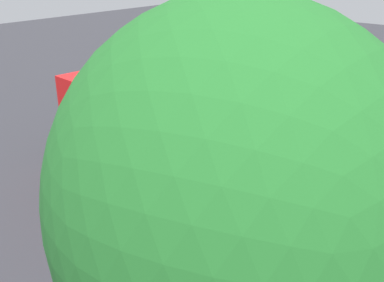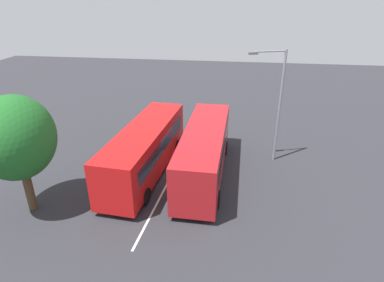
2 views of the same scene
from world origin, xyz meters
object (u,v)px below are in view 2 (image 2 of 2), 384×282
Objects in this scene: bus_far_left at (204,150)px; street_lamp at (277,100)px; pedestrian at (217,117)px; bus_center_left at (145,149)px; depot_tree at (16,138)px.

bus_far_left is 5.69m from street_lamp.
street_lamp reaches higher than pedestrian.
bus_center_left is 1.60× the size of depot_tree.
bus_center_left is at bearing 0.50° from street_lamp.
depot_tree is at bearing 120.19° from bus_far_left.
pedestrian is (8.11, -3.96, -0.72)m from bus_center_left.
pedestrian is 0.26× the size of depot_tree.
pedestrian is at bearing -71.35° from street_lamp.
street_lamp reaches higher than depot_tree.
bus_center_left is (-0.24, 3.69, 0.00)m from bus_far_left.
street_lamp is at bearing -58.02° from bus_far_left.
street_lamp is 15.00m from depot_tree.
depot_tree is (-4.83, 8.70, 2.45)m from bus_far_left.
street_lamp is 1.19× the size of depot_tree.
pedestrian is at bearing -21.37° from bus_center_left.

